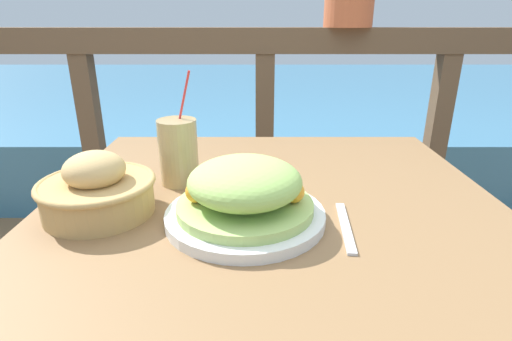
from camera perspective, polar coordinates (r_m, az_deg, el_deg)
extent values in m
cube|color=olive|center=(0.80, 2.32, -6.57)|extent=(0.93, 0.99, 0.04)
cube|color=olive|center=(1.40, -15.69, -11.17)|extent=(0.06, 0.06, 0.68)
cube|color=olive|center=(1.42, 18.13, -10.99)|extent=(0.06, 0.06, 0.68)
cube|color=brown|center=(1.53, 1.19, 18.08)|extent=(2.80, 0.08, 0.09)
cube|color=brown|center=(1.76, -21.72, -0.30)|extent=(0.07, 0.07, 0.95)
cube|color=brown|center=(1.64, 1.06, -0.30)|extent=(0.07, 0.07, 0.95)
cube|color=brown|center=(1.79, 23.50, -0.26)|extent=(0.07, 0.07, 0.95)
cube|color=teal|center=(4.12, 0.36, 8.99)|extent=(12.00, 4.00, 0.42)
cylinder|color=silver|center=(0.73, -1.65, -6.46)|extent=(0.29, 0.29, 0.02)
cylinder|color=#A8C66B|center=(0.72, -1.67, -5.13)|extent=(0.25, 0.25, 0.02)
ellipsoid|color=#9EC660|center=(0.70, -1.71, -1.56)|extent=(0.20, 0.20, 0.08)
sphere|color=#F9A328|center=(0.71, 5.26, -3.06)|extent=(0.04, 0.04, 0.04)
sphere|color=#F9A328|center=(0.72, -8.60, -3.03)|extent=(0.04, 0.04, 0.04)
cylinder|color=tan|center=(0.89, -11.12, 2.60)|extent=(0.09, 0.09, 0.14)
cylinder|color=red|center=(0.88, -10.99, 7.12)|extent=(0.06, 0.03, 0.21)
cylinder|color=tan|center=(0.81, -21.68, -3.55)|extent=(0.20, 0.20, 0.07)
torus|color=tan|center=(0.80, -21.95, -1.65)|extent=(0.21, 0.21, 0.01)
ellipsoid|color=tan|center=(0.79, -22.21, 0.11)|extent=(0.11, 0.11, 0.07)
cylinder|color=#B75B38|center=(1.56, 12.95, 21.19)|extent=(0.17, 0.17, 0.10)
cube|color=silver|center=(0.73, 12.55, -7.81)|extent=(0.03, 0.18, 0.00)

